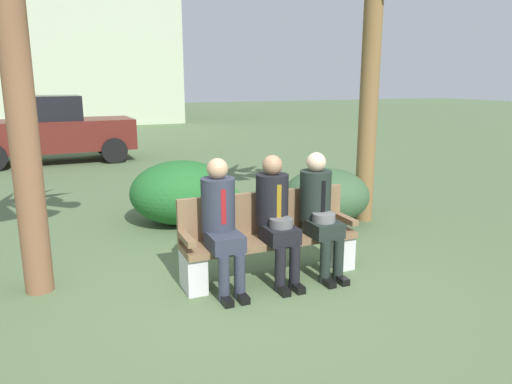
% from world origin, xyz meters
% --- Properties ---
extents(ground_plane, '(80.00, 80.00, 0.00)m').
position_xyz_m(ground_plane, '(0.00, 0.00, 0.00)').
color(ground_plane, '#526942').
extents(park_bench, '(1.90, 0.44, 0.90)m').
position_xyz_m(park_bench, '(0.31, 0.34, 0.42)').
color(park_bench, brown).
rests_on(park_bench, ground).
extents(seated_man_left, '(0.34, 0.72, 1.32)m').
position_xyz_m(seated_man_left, '(-0.26, 0.22, 0.74)').
color(seated_man_left, '#2D3342').
rests_on(seated_man_left, ground).
extents(seated_man_middle, '(0.34, 0.72, 1.32)m').
position_xyz_m(seated_man_middle, '(0.33, 0.21, 0.73)').
color(seated_man_middle, black).
rests_on(seated_man_middle, ground).
extents(seated_man_right, '(0.34, 0.72, 1.32)m').
position_xyz_m(seated_man_right, '(0.85, 0.21, 0.73)').
color(seated_man_right, '#1E2823').
rests_on(seated_man_right, ground).
extents(shrub_near_bench, '(1.04, 0.96, 0.65)m').
position_xyz_m(shrub_near_bench, '(0.27, 2.45, 0.33)').
color(shrub_near_bench, '#327330').
rests_on(shrub_near_bench, ground).
extents(shrub_mid_lawn, '(1.47, 1.35, 0.92)m').
position_xyz_m(shrub_mid_lawn, '(-0.06, 2.65, 0.46)').
color(shrub_mid_lawn, '#216228').
rests_on(shrub_mid_lawn, ground).
extents(shrub_far_lawn, '(1.29, 1.18, 0.80)m').
position_xyz_m(shrub_far_lawn, '(1.91, 1.84, 0.40)').
color(shrub_far_lawn, '#375837').
rests_on(shrub_far_lawn, ground).
extents(parked_car_near, '(3.96, 1.83, 1.68)m').
position_xyz_m(parked_car_near, '(-1.76, 9.13, 0.84)').
color(parked_car_near, '#591E19').
rests_on(parked_car_near, ground).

